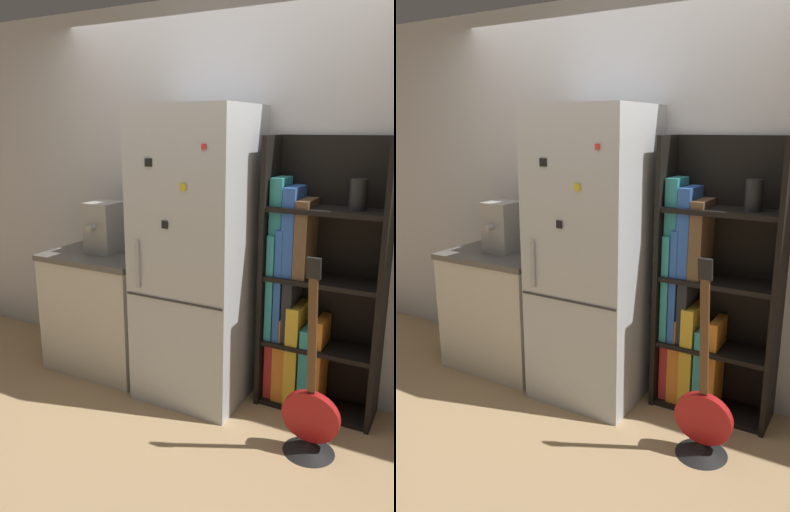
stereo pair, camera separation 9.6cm
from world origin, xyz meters
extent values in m
plane|color=tan|center=(0.00, 0.00, 0.00)|extent=(16.00, 16.00, 0.00)
cube|color=silver|center=(0.00, 0.47, 1.30)|extent=(8.00, 0.05, 2.60)
cube|color=silver|center=(0.00, 0.13, 0.96)|extent=(0.69, 0.64, 1.91)
cube|color=#333333|center=(0.00, -0.20, 0.75)|extent=(0.67, 0.01, 0.01)
cube|color=#B2B2B7|center=(-0.24, -0.21, 0.95)|extent=(0.02, 0.02, 0.30)
cube|color=red|center=(0.21, -0.20, 1.67)|extent=(0.03, 0.01, 0.03)
cube|color=black|center=(-0.15, -0.20, 1.58)|extent=(0.05, 0.01, 0.05)
cube|color=yellow|center=(0.08, -0.20, 1.45)|extent=(0.04, 0.01, 0.04)
cube|color=black|center=(-0.05, -0.20, 1.22)|extent=(0.05, 0.01, 0.05)
cube|color=black|center=(0.43, 0.29, 0.87)|extent=(0.03, 0.31, 1.73)
cube|color=black|center=(1.14, 0.29, 0.87)|extent=(0.03, 0.31, 1.73)
cube|color=black|center=(0.78, 0.43, 0.87)|extent=(0.74, 0.03, 1.73)
cube|color=black|center=(0.78, 0.29, 0.01)|extent=(0.68, 0.28, 0.03)
cube|color=black|center=(0.78, 0.29, 0.43)|extent=(0.68, 0.28, 0.03)
cube|color=black|center=(0.78, 0.29, 0.87)|extent=(0.68, 0.28, 0.03)
cube|color=black|center=(0.78, 0.29, 1.30)|extent=(0.68, 0.28, 0.03)
cube|color=red|center=(0.48, 0.30, 0.38)|extent=(0.05, 0.21, 0.69)
cube|color=orange|center=(0.56, 0.30, 0.31)|extent=(0.08, 0.24, 0.57)
cube|color=gold|center=(0.64, 0.29, 0.36)|extent=(0.08, 0.26, 0.66)
cube|color=teal|center=(0.73, 0.29, 0.30)|extent=(0.07, 0.25, 0.53)
cube|color=orange|center=(0.80, 0.29, 0.33)|extent=(0.06, 0.22, 0.59)
cube|color=teal|center=(0.48, 0.30, 0.79)|extent=(0.05, 0.26, 0.69)
cube|color=#2D59B2|center=(0.53, 0.29, 0.81)|extent=(0.04, 0.23, 0.73)
cube|color=#262628|center=(0.59, 0.29, 0.74)|extent=(0.06, 0.23, 0.58)
cube|color=teal|center=(0.49, 0.29, 1.18)|extent=(0.08, 0.20, 0.60)
cube|color=#2D59B2|center=(0.58, 0.30, 1.16)|extent=(0.08, 0.24, 0.55)
cube|color=brown|center=(0.66, 0.30, 1.12)|extent=(0.08, 0.27, 0.48)
cylinder|color=black|center=(0.95, 0.29, 1.40)|extent=(0.10, 0.10, 0.18)
cube|color=beige|center=(-0.80, 0.15, 0.42)|extent=(0.78, 0.60, 0.85)
cube|color=#5B5651|center=(-0.80, 0.15, 0.87)|extent=(0.80, 0.62, 0.04)
cube|color=#A5A39E|center=(-0.79, 0.16, 1.07)|extent=(0.22, 0.22, 0.37)
cylinder|color=#A5A39E|center=(-0.79, 0.02, 1.09)|extent=(0.04, 0.06, 0.04)
cone|color=black|center=(0.88, -0.18, 0.03)|extent=(0.29, 0.29, 0.06)
cylinder|color=#B21919|center=(0.88, -0.18, 0.22)|extent=(0.32, 0.09, 0.33)
cube|color=brown|center=(0.88, -0.25, 0.72)|extent=(0.04, 0.11, 0.67)
cube|color=black|center=(0.88, -0.31, 1.11)|extent=(0.07, 0.04, 0.11)
camera|label=1|loc=(1.49, -2.64, 1.78)|focal=35.00mm
camera|label=2|loc=(1.58, -2.59, 1.78)|focal=35.00mm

